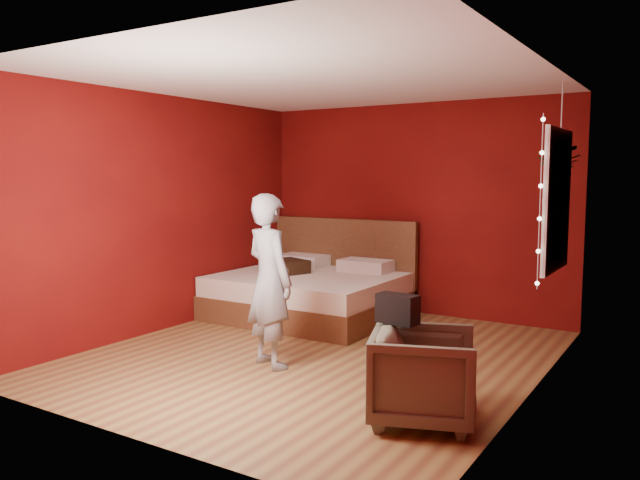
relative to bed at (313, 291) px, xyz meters
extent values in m
plane|color=olive|center=(0.95, -1.41, -0.30)|extent=(4.50, 4.50, 0.00)
cube|color=#630E0A|center=(0.95, 0.85, 1.00)|extent=(4.00, 0.02, 2.60)
cube|color=#630E0A|center=(0.95, -3.67, 1.00)|extent=(4.00, 0.02, 2.60)
cube|color=#630E0A|center=(-1.06, -1.41, 1.00)|extent=(0.02, 4.50, 2.60)
cube|color=#630E0A|center=(2.96, -1.41, 1.00)|extent=(0.02, 4.50, 2.60)
cube|color=silver|center=(0.95, -1.41, 2.31)|extent=(4.00, 4.50, 0.02)
cube|color=white|center=(2.92, -0.51, 1.20)|extent=(0.04, 0.97, 1.27)
cube|color=black|center=(2.90, -0.51, 1.20)|extent=(0.02, 0.85, 1.15)
cube|color=white|center=(2.90, -0.51, 1.20)|extent=(0.03, 0.05, 1.15)
cube|color=white|center=(2.90, -0.51, 1.20)|extent=(0.03, 0.85, 0.05)
cylinder|color=silver|center=(2.89, -1.04, 1.20)|extent=(0.01, 0.01, 1.45)
sphere|color=#FFF2CC|center=(2.89, -1.04, 0.53)|extent=(0.04, 0.04, 0.04)
sphere|color=#FFF2CC|center=(2.89, -1.04, 0.80)|extent=(0.04, 0.04, 0.04)
sphere|color=#FFF2CC|center=(2.89, -1.04, 1.07)|extent=(0.04, 0.04, 0.04)
sphere|color=#FFF2CC|center=(2.89, -1.04, 1.34)|extent=(0.04, 0.04, 0.04)
sphere|color=#FFF2CC|center=(2.89, -1.04, 1.61)|extent=(0.04, 0.04, 0.04)
sphere|color=#FFF2CC|center=(2.89, -1.04, 1.88)|extent=(0.04, 0.04, 0.04)
cube|color=brown|center=(0.00, -0.10, -0.15)|extent=(2.09, 1.78, 0.29)
cube|color=white|center=(0.00, -0.10, 0.11)|extent=(2.05, 1.74, 0.23)
cube|color=brown|center=(0.00, 0.75, 0.28)|extent=(2.09, 0.08, 1.15)
cube|color=white|center=(-0.47, 0.50, 0.30)|extent=(0.63, 0.40, 0.15)
cube|color=white|center=(0.47, 0.50, 0.30)|extent=(0.63, 0.40, 0.15)
imported|color=gray|center=(0.77, -1.92, 0.48)|extent=(0.67, 0.56, 1.56)
imported|color=#6A6954|center=(2.45, -2.38, 0.03)|extent=(0.92, 0.90, 0.66)
cube|color=black|center=(2.20, -2.29, 0.46)|extent=(0.31, 0.18, 0.21)
cube|color=black|center=(-0.31, -0.14, 0.30)|extent=(0.58, 0.58, 0.16)
cylinder|color=silver|center=(2.82, 0.03, 2.00)|extent=(0.01, 0.01, 0.60)
imported|color=#1C631D|center=(2.82, 0.03, 1.48)|extent=(0.43, 0.38, 0.44)
camera|label=1|loc=(4.07, -6.35, 1.43)|focal=35.00mm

